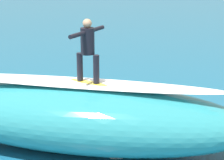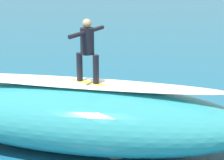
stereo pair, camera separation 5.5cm
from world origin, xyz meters
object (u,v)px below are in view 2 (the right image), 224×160
at_px(surfer_riding, 87,46).
at_px(surfboard_paddling, 130,101).
at_px(surfboard_riding, 88,83).
at_px(surfer_paddling, 131,98).

relative_size(surfer_riding, surfboard_paddling, 0.78).
relative_size(surfboard_riding, surfboard_paddling, 0.85).
xyz_separation_m(surfer_riding, surfer_paddling, (-0.15, -3.96, -2.74)).
height_order(surfboard_riding, surfer_riding, surfer_riding).
bearing_deg(surfboard_paddling, surfer_riding, 136.81).
xyz_separation_m(surfboard_paddling, surfer_paddling, (-0.09, 0.10, 0.18)).
bearing_deg(surfer_paddling, surfboard_riding, 135.44).
distance_m(surfboard_riding, surfboard_paddling, 4.48).
height_order(surfer_riding, surfer_paddling, surfer_riding).
height_order(surfboard_riding, surfboard_paddling, surfboard_riding).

